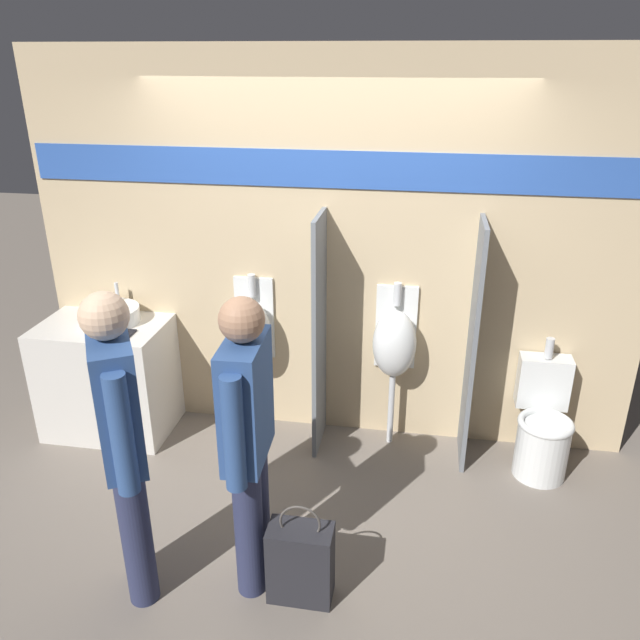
# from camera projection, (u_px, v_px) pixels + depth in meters

# --- Properties ---
(ground_plane) EXTENTS (16.00, 16.00, 0.00)m
(ground_plane) POSITION_uv_depth(u_px,v_px,m) (316.00, 470.00, 4.28)
(ground_plane) COLOR #70665B
(display_wall) EXTENTS (4.21, 0.07, 2.70)m
(display_wall) POSITION_uv_depth(u_px,v_px,m) (331.00, 254.00, 4.28)
(display_wall) COLOR tan
(display_wall) RESTS_ON ground_plane
(sink_counter) EXTENTS (0.90, 0.60, 0.85)m
(sink_counter) POSITION_uv_depth(u_px,v_px,m) (108.00, 378.00, 4.60)
(sink_counter) COLOR silver
(sink_counter) RESTS_ON ground_plane
(sink_basin) EXTENTS (0.42, 0.42, 0.25)m
(sink_basin) POSITION_uv_depth(u_px,v_px,m) (110.00, 315.00, 4.46)
(sink_basin) COLOR silver
(sink_basin) RESTS_ON sink_counter
(cell_phone) EXTENTS (0.07, 0.14, 0.01)m
(cell_phone) POSITION_uv_depth(u_px,v_px,m) (128.00, 334.00, 4.28)
(cell_phone) COLOR black
(cell_phone) RESTS_ON sink_counter
(divider_near_counter) EXTENTS (0.03, 0.43, 1.70)m
(divider_near_counter) POSITION_uv_depth(u_px,v_px,m) (319.00, 336.00, 4.27)
(divider_near_counter) COLOR slate
(divider_near_counter) RESTS_ON ground_plane
(divider_mid) EXTENTS (0.03, 0.43, 1.70)m
(divider_mid) POSITION_uv_depth(u_px,v_px,m) (472.00, 347.00, 4.11)
(divider_mid) COLOR slate
(divider_mid) RESTS_ON ground_plane
(urinal_near_counter) EXTENTS (0.30, 0.26, 1.21)m
(urinal_near_counter) POSITION_uv_depth(u_px,v_px,m) (251.00, 333.00, 4.46)
(urinal_near_counter) COLOR silver
(urinal_near_counter) RESTS_ON ground_plane
(urinal_far) EXTENTS (0.30, 0.26, 1.21)m
(urinal_far) POSITION_uv_depth(u_px,v_px,m) (394.00, 343.00, 4.30)
(urinal_far) COLOR silver
(urinal_far) RESTS_ON ground_plane
(toilet) EXTENTS (0.36, 0.52, 0.90)m
(toilet) POSITION_uv_depth(u_px,v_px,m) (542.00, 428.00, 4.18)
(toilet) COLOR silver
(toilet) RESTS_ON ground_plane
(person_in_vest) EXTENTS (0.38, 0.52, 1.68)m
(person_in_vest) POSITION_uv_depth(u_px,v_px,m) (122.00, 439.00, 2.99)
(person_in_vest) COLOR #282D4C
(person_in_vest) RESTS_ON ground_plane
(person_with_lanyard) EXTENTS (0.21, 0.57, 1.64)m
(person_with_lanyard) POSITION_uv_depth(u_px,v_px,m) (248.00, 437.00, 3.05)
(person_with_lanyard) COLOR #282D4C
(person_with_lanyard) RESTS_ON ground_plane
(shopping_bag) EXTENTS (0.33, 0.18, 0.58)m
(shopping_bag) POSITION_uv_depth(u_px,v_px,m) (301.00, 562.00, 3.21)
(shopping_bag) COLOR #232328
(shopping_bag) RESTS_ON ground_plane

